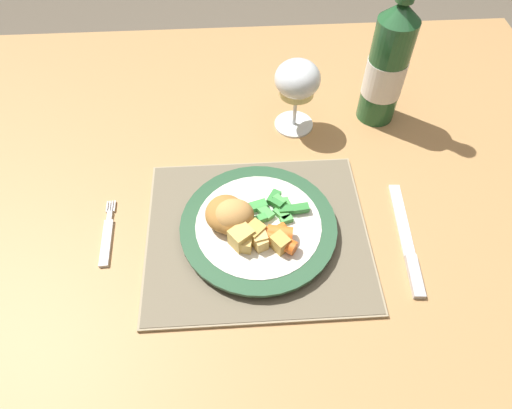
# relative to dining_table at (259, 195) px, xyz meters

# --- Properties ---
(ground_plane) EXTENTS (6.00, 6.00, 0.00)m
(ground_plane) POSITION_rel_dining_table_xyz_m (0.00, 0.00, -0.65)
(ground_plane) COLOR brown
(dining_table) EXTENTS (1.25, 0.88, 0.74)m
(dining_table) POSITION_rel_dining_table_xyz_m (0.00, 0.00, 0.00)
(dining_table) COLOR #AD7F4C
(dining_table) RESTS_ON ground
(placemat) EXTENTS (0.35, 0.30, 0.01)m
(placemat) POSITION_rel_dining_table_xyz_m (-0.01, -0.16, 0.10)
(placemat) COLOR gray
(placemat) RESTS_ON dining_table
(dinner_plate) EXTENTS (0.24, 0.24, 0.02)m
(dinner_plate) POSITION_rel_dining_table_xyz_m (-0.01, -0.15, 0.11)
(dinner_plate) COLOR white
(dinner_plate) RESTS_ON placemat
(breaded_croquettes) EXTENTS (0.08, 0.08, 0.05)m
(breaded_croquettes) POSITION_rel_dining_table_xyz_m (-0.05, -0.15, 0.14)
(breaded_croquettes) COLOR #A87033
(breaded_croquettes) RESTS_ON dinner_plate
(green_beans_pile) EXTENTS (0.09, 0.07, 0.02)m
(green_beans_pile) POSITION_rel_dining_table_xyz_m (0.02, -0.13, 0.13)
(green_beans_pile) COLOR #4CA84C
(green_beans_pile) RESTS_ON dinner_plate
(glazed_carrots) EXTENTS (0.05, 0.06, 0.02)m
(glazed_carrots) POSITION_rel_dining_table_xyz_m (0.02, -0.18, 0.13)
(glazed_carrots) COLOR orange
(glazed_carrots) RESTS_ON dinner_plate
(fork) EXTENTS (0.02, 0.13, 0.01)m
(fork) POSITION_rel_dining_table_xyz_m (-0.25, -0.15, 0.10)
(fork) COLOR silver
(fork) RESTS_ON dining_table
(table_knife) EXTENTS (0.03, 0.21, 0.01)m
(table_knife) POSITION_rel_dining_table_xyz_m (0.22, -0.19, 0.10)
(table_knife) COLOR silver
(table_knife) RESTS_ON dining_table
(wine_glass) EXTENTS (0.08, 0.08, 0.14)m
(wine_glass) POSITION_rel_dining_table_xyz_m (0.07, 0.09, 0.19)
(wine_glass) COLOR silver
(wine_glass) RESTS_ON dining_table
(bottle) EXTENTS (0.07, 0.07, 0.31)m
(bottle) POSITION_rel_dining_table_xyz_m (0.23, 0.11, 0.21)
(bottle) COLOR #23562D
(bottle) RESTS_ON dining_table
(roast_potatoes) EXTENTS (0.09, 0.05, 0.03)m
(roast_potatoes) POSITION_rel_dining_table_xyz_m (-0.02, -0.19, 0.13)
(roast_potatoes) COLOR #E5BC66
(roast_potatoes) RESTS_ON dinner_plate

